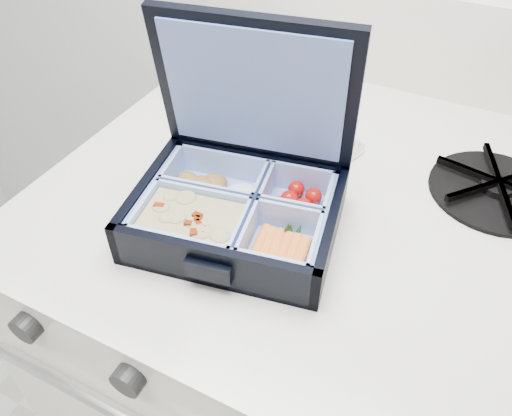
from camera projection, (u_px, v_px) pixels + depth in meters
The scene contains 5 objects.
stove at pixel (300, 369), 1.00m from camera, with size 0.67×0.67×1.00m, color silver, non-canonical shape.
bento_box at pixel (237, 213), 0.57m from camera, with size 0.23×0.18×0.05m, color black, non-canonical shape.
burner_grate at pixel (498, 186), 0.63m from camera, with size 0.17×0.17×0.02m, color black.
burner_grate_rear at pixel (238, 66), 0.87m from camera, with size 0.18×0.18×0.02m, color black.
fork at pixel (308, 184), 0.64m from camera, with size 0.03×0.20×0.01m, color silver, non-canonical shape.
Camera 1 is at (-0.23, 1.14, 1.42)m, focal length 35.00 mm.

